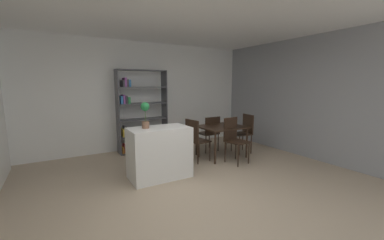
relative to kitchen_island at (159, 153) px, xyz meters
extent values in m
plane|color=tan|center=(0.18, -0.98, -0.47)|extent=(9.17, 9.17, 0.00)
cube|color=white|center=(0.18, -0.98, 2.35)|extent=(6.67, 6.37, 0.06)
cube|color=white|center=(0.18, 2.18, 0.93)|extent=(6.67, 0.06, 2.79)
cube|color=gray|center=(3.48, -0.98, 0.93)|extent=(0.06, 6.37, 2.79)
cube|color=white|center=(0.00, 0.00, 0.00)|extent=(1.08, 0.63, 0.93)
cylinder|color=brown|center=(-0.23, 0.05, 0.53)|extent=(0.13, 0.13, 0.12)
cylinder|color=#476633|center=(-0.23, 0.05, 0.69)|extent=(0.01, 0.01, 0.21)
sphere|color=#21713A|center=(-0.23, 0.05, 0.85)|extent=(0.15, 0.15, 0.15)
cube|color=#4C4C51|center=(-0.29, 1.86, 0.56)|extent=(0.02, 0.36, 2.06)
cube|color=#4C4C51|center=(0.92, 1.86, 0.56)|extent=(0.02, 0.36, 2.06)
cube|color=#4C4C51|center=(0.32, 1.86, 1.58)|extent=(1.24, 0.36, 0.02)
cube|color=#4C4C51|center=(0.32, 1.86, -0.46)|extent=(1.24, 0.36, 0.02)
cube|color=#4C4C51|center=(0.32, 1.86, -0.04)|extent=(1.20, 0.36, 0.02)
cube|color=#4C4C51|center=(0.32, 1.86, 0.36)|extent=(1.20, 0.36, 0.02)
cube|color=#4C4C51|center=(0.32, 1.86, 0.76)|extent=(1.20, 0.36, 0.02)
cube|color=#4C4C51|center=(0.32, 1.86, 1.17)|extent=(1.20, 0.36, 0.02)
cube|color=orange|center=(-0.23, 1.86, -0.36)|extent=(0.03, 0.30, 0.16)
cube|color=red|center=(-0.17, 1.86, -0.34)|extent=(0.05, 0.30, 0.20)
cube|color=#338E4C|center=(-0.10, 1.86, -0.36)|extent=(0.04, 0.30, 0.18)
cube|color=orange|center=(-0.04, 1.86, -0.33)|extent=(0.05, 0.30, 0.24)
cube|color=gold|center=(-0.20, 1.86, 0.06)|extent=(0.03, 0.30, 0.19)
cube|color=#38383D|center=(-0.14, 1.86, 0.09)|extent=(0.04, 0.30, 0.25)
cube|color=#2D6BAD|center=(-0.22, 1.86, 0.87)|extent=(0.06, 0.30, 0.19)
cube|color=#8E4793|center=(-0.16, 1.86, 0.88)|extent=(0.04, 0.30, 0.22)
cube|color=#38383D|center=(-0.10, 1.86, 0.87)|extent=(0.04, 0.30, 0.19)
cube|color=#338E4C|center=(-0.04, 1.86, 0.85)|extent=(0.06, 0.30, 0.16)
cube|color=#38383D|center=(-0.16, 1.86, 1.26)|extent=(0.04, 0.30, 0.16)
cube|color=#8E4793|center=(-0.11, 1.86, 1.29)|extent=(0.05, 0.30, 0.22)
cube|color=#38383D|center=(-0.06, 1.86, 1.27)|extent=(0.04, 0.30, 0.18)
cube|color=#2D6BAD|center=(-0.01, 1.86, 1.26)|extent=(0.04, 0.30, 0.17)
cube|color=black|center=(1.76, 0.46, 0.25)|extent=(1.02, 0.89, 0.03)
cylinder|color=black|center=(1.31, 0.07, -0.12)|extent=(0.04, 0.04, 0.70)
cylinder|color=black|center=(2.21, 0.07, -0.12)|extent=(0.04, 0.04, 0.70)
cylinder|color=black|center=(1.31, 0.84, -0.12)|extent=(0.04, 0.04, 0.70)
cylinder|color=black|center=(2.21, 0.84, -0.12)|extent=(0.04, 0.04, 0.70)
cube|color=black|center=(1.13, 0.46, -0.01)|extent=(0.46, 0.49, 0.03)
cube|color=black|center=(0.94, 0.43, 0.24)|extent=(0.09, 0.44, 0.48)
cylinder|color=black|center=(1.32, 0.29, -0.25)|extent=(0.03, 0.03, 0.44)
cylinder|color=black|center=(1.27, 0.67, -0.25)|extent=(0.03, 0.03, 0.44)
cylinder|color=black|center=(0.98, 0.24, -0.25)|extent=(0.03, 0.03, 0.44)
cylinder|color=black|center=(0.93, 0.62, -0.25)|extent=(0.03, 0.03, 0.44)
cube|color=black|center=(1.76, 1.02, -0.01)|extent=(0.46, 0.46, 0.03)
cube|color=black|center=(1.77, 0.82, 0.22)|extent=(0.45, 0.05, 0.43)
cylinder|color=black|center=(1.95, 1.22, -0.24)|extent=(0.03, 0.03, 0.45)
cylinder|color=black|center=(1.56, 1.21, -0.24)|extent=(0.03, 0.03, 0.45)
cylinder|color=black|center=(1.96, 0.84, -0.24)|extent=(0.03, 0.03, 0.45)
cylinder|color=black|center=(1.57, 0.82, -0.24)|extent=(0.03, 0.03, 0.45)
cube|color=black|center=(1.76, -0.11, 0.01)|extent=(0.46, 0.48, 0.03)
cube|color=black|center=(1.73, 0.09, 0.27)|extent=(0.40, 0.08, 0.50)
cylinder|color=black|center=(1.61, -0.32, -0.24)|extent=(0.03, 0.03, 0.46)
cylinder|color=black|center=(1.95, -0.27, -0.24)|extent=(0.03, 0.03, 0.46)
cylinder|color=black|center=(1.56, 0.05, -0.24)|extent=(0.03, 0.03, 0.46)
cylinder|color=black|center=(1.90, 0.10, -0.24)|extent=(0.03, 0.03, 0.46)
cube|color=black|center=(2.39, 0.46, 0.01)|extent=(0.46, 0.48, 0.03)
cube|color=black|center=(2.57, 0.43, 0.26)|extent=(0.09, 0.43, 0.47)
cylinder|color=black|center=(2.25, 0.66, -0.23)|extent=(0.03, 0.03, 0.47)
cylinder|color=black|center=(2.20, 0.30, -0.23)|extent=(0.03, 0.03, 0.47)
cylinder|color=black|center=(2.59, 0.61, -0.23)|extent=(0.03, 0.03, 0.47)
cylinder|color=black|center=(2.53, 0.25, -0.23)|extent=(0.03, 0.03, 0.47)
camera|label=1|loc=(-1.59, -3.90, 1.24)|focal=22.03mm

